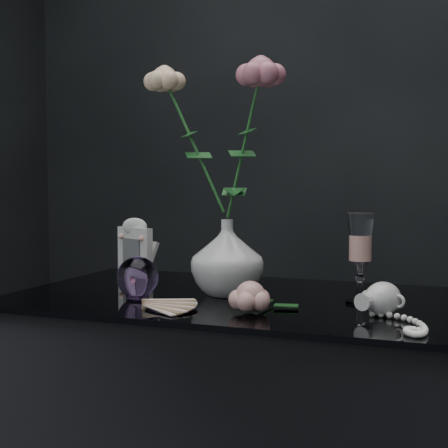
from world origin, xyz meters
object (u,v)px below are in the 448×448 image
at_px(vase, 227,257).
at_px(wine_glass, 360,258).
at_px(paperweight, 138,277).
at_px(loose_rose, 250,297).
at_px(picture_frame, 135,251).
at_px(pearl_jar, 383,297).

xyz_separation_m(vase, wine_glass, (0.29, 0.01, 0.01)).
bearing_deg(paperweight, vase, 31.88).
height_order(wine_glass, loose_rose, wine_glass).
distance_m(picture_frame, paperweight, 0.18).
xyz_separation_m(wine_glass, picture_frame, (-0.54, 0.04, -0.01)).
height_order(vase, loose_rose, vase).
bearing_deg(wine_glass, loose_rose, -135.46).
bearing_deg(picture_frame, pearl_jar, 10.63).
bearing_deg(vase, wine_glass, 1.70).
distance_m(picture_frame, loose_rose, 0.43).
xyz_separation_m(picture_frame, pearl_jar, (0.60, -0.15, -0.05)).
bearing_deg(wine_glass, paperweight, -166.19).
distance_m(wine_glass, picture_frame, 0.54).
xyz_separation_m(wine_glass, loose_rose, (-0.18, -0.17, -0.06)).
distance_m(vase, picture_frame, 0.26).
xyz_separation_m(vase, loose_rose, (0.11, -0.16, -0.05)).
relative_size(picture_frame, loose_rose, 0.90).
height_order(wine_glass, paperweight, wine_glass).
bearing_deg(loose_rose, pearl_jar, 34.94).
xyz_separation_m(wine_glass, paperweight, (-0.45, -0.11, -0.05)).
relative_size(wine_glass, pearl_jar, 0.79).
bearing_deg(wine_glass, pearl_jar, -59.81).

